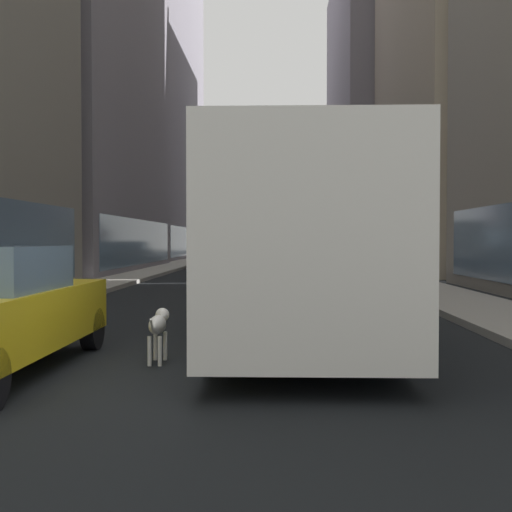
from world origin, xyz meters
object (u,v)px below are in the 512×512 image
object	(u,v)px
car_white_van	(297,250)
dalmatian_dog	(158,325)
box_truck	(279,241)
car_grey_wagon	(226,252)
transit_bus	(294,236)
car_blue_hatchback	(228,260)
car_black_suv	(215,254)
car_red_coupe	(285,264)

from	to	relation	value
car_white_van	dalmatian_dog	size ratio (longest dim) A/B	4.64
car_white_van	box_truck	size ratio (longest dim) A/B	0.60
car_grey_wagon	dalmatian_dog	world-z (taller)	car_grey_wagon
transit_bus	car_white_van	size ratio (longest dim) A/B	2.58
car_blue_hatchback	car_grey_wagon	world-z (taller)	same
car_blue_hatchback	car_grey_wagon	size ratio (longest dim) A/B	0.97
transit_bus	car_white_van	distance (m)	41.94
car_white_van	box_truck	distance (m)	7.48
transit_bus	dalmatian_dog	world-z (taller)	transit_bus
transit_bus	car_black_suv	size ratio (longest dim) A/B	2.49
car_red_coupe	car_blue_hatchback	xyz separation A→B (m)	(-2.40, 4.62, 0.00)
car_white_van	dalmatian_dog	xyz separation A→B (m)	(-3.59, -45.37, -0.31)
car_grey_wagon	dalmatian_dog	bearing A→B (deg)	-87.01
car_white_van	box_truck	bearing A→B (deg)	-102.42
car_blue_hatchback	dalmatian_dog	world-z (taller)	car_blue_hatchback
car_blue_hatchback	dalmatian_dog	distance (m)	18.49
car_grey_wagon	car_white_van	world-z (taller)	same
car_black_suv	car_blue_hatchback	bearing A→B (deg)	-81.81
car_blue_hatchback	car_white_van	xyz separation A→B (m)	(4.00, 26.88, -0.00)
car_red_coupe	car_white_van	distance (m)	31.54
car_red_coupe	dalmatian_dog	size ratio (longest dim) A/B	4.69
car_black_suv	car_blue_hatchback	size ratio (longest dim) A/B	1.03
car_white_van	car_blue_hatchback	bearing A→B (deg)	-98.46
car_white_van	dalmatian_dog	world-z (taller)	car_white_van
transit_bus	car_red_coupe	distance (m)	10.44
car_red_coupe	car_grey_wagon	bearing A→B (deg)	99.24
box_truck	car_red_coupe	bearing A→B (deg)	-90.00
car_blue_hatchback	car_white_van	size ratio (longest dim) A/B	1.00
car_red_coupe	car_white_van	bearing A→B (deg)	87.09
car_blue_hatchback	box_truck	distance (m)	19.78
transit_bus	car_blue_hatchback	world-z (taller)	transit_bus
car_blue_hatchback	car_grey_wagon	xyz separation A→B (m)	(-1.60, 19.96, 0.00)
car_black_suv	dalmatian_dog	world-z (taller)	car_black_suv
car_black_suv	dalmatian_dog	bearing A→B (deg)	-86.12
dalmatian_dog	box_truck	bearing A→B (deg)	87.01
box_truck	dalmatian_dog	bearing A→B (deg)	-92.99
car_black_suv	car_white_van	size ratio (longest dim) A/B	1.03
car_red_coupe	box_truck	bearing A→B (deg)	90.00
car_grey_wagon	car_black_suv	bearing A→B (deg)	-90.00
car_blue_hatchback	car_red_coupe	bearing A→B (deg)	-62.55
car_red_coupe	transit_bus	bearing A→B (deg)	-90.00
transit_bus	box_truck	xyz separation A→B (m)	(0.00, 34.63, -0.11)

